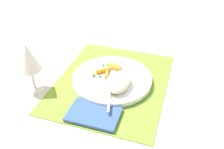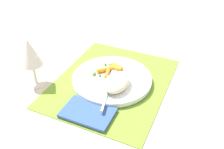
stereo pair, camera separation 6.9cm
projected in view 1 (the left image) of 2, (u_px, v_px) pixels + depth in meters
ground_plane at (112, 82)px, 0.80m from camera, size 2.40×2.40×0.00m
placemat at (112, 82)px, 0.80m from camera, size 0.42×0.34×0.01m
plate at (112, 79)px, 0.80m from camera, size 0.25×0.25×0.02m
rice_mound at (118, 82)px, 0.74m from camera, size 0.11×0.07×0.04m
carrot_portion at (110, 69)px, 0.81m from camera, size 0.08×0.08×0.02m
pea_scatter at (107, 69)px, 0.82m from camera, size 0.09×0.07×0.01m
fork at (111, 85)px, 0.75m from camera, size 0.19×0.06×0.01m
wine_glass at (28, 59)px, 0.72m from camera, size 0.07×0.07×0.16m
napkin at (93, 114)px, 0.67m from camera, size 0.09×0.14×0.01m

